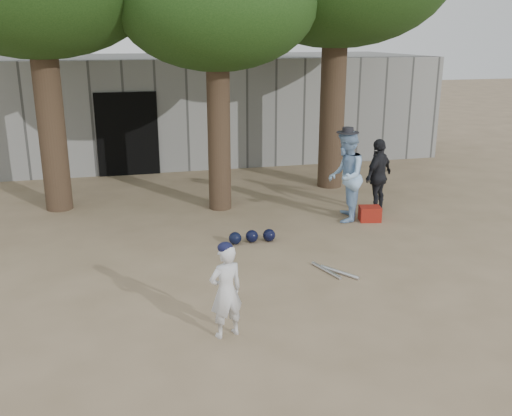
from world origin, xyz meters
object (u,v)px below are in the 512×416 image
object	(u,v)px
spectator_blue	(346,176)
spectator_dark	(378,176)
red_bag	(370,214)
boy_player	(226,291)

from	to	relation	value
spectator_blue	spectator_dark	size ratio (longest dim) A/B	1.16
spectator_dark	red_bag	world-z (taller)	spectator_dark
red_bag	spectator_dark	bearing A→B (deg)	53.12
spectator_dark	red_bag	distance (m)	0.92
boy_player	spectator_blue	size ratio (longest dim) A/B	0.67
spectator_dark	red_bag	size ratio (longest dim) A/B	3.75
boy_player	spectator_blue	world-z (taller)	spectator_blue
boy_player	spectator_dark	xyz separation A→B (m)	(4.13, 4.35, 0.18)
red_bag	boy_player	bearing A→B (deg)	-134.34
spectator_blue	spectator_dark	world-z (taller)	spectator_blue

